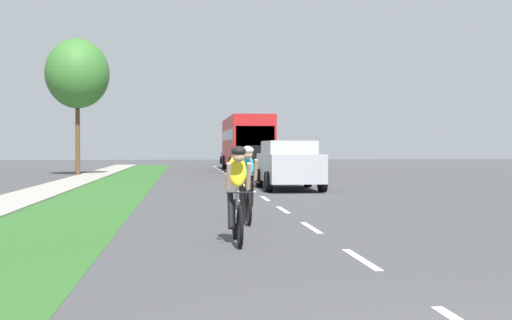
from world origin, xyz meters
TOP-DOWN VIEW (x-y plane):
  - ground_plane at (0.00, 20.00)m, footprint 120.00×120.00m
  - grass_verge at (-5.06, 20.00)m, footprint 2.78×70.00m
  - sidewalk_concrete at (-7.31, 20.00)m, footprint 1.73×70.00m
  - lane_markings_center at (0.00, 24.00)m, footprint 0.12×54.07m
  - cyclist_lead at (-1.59, 7.04)m, footprint 0.42×1.72m
  - cyclist_trailing at (-1.17, 10.01)m, footprint 0.42×1.72m
  - suv_silver at (1.40, 20.81)m, footprint 2.15×4.70m
  - pickup_black at (1.52, 29.68)m, footprint 2.22×5.10m
  - bus_red at (1.65, 40.72)m, footprint 2.78×11.60m
  - sedan_blue at (2.01, 60.12)m, footprint 1.98×4.30m
  - street_tree_far at (-8.20, 33.96)m, footprint 3.45×3.45m

SIDE VIEW (x-z plane):
  - ground_plane at x=0.00m, z-range 0.00..0.00m
  - grass_verge at x=-5.06m, z-range 0.00..0.01m
  - lane_markings_center at x=0.00m, z-range 0.00..0.01m
  - sidewalk_concrete at x=-7.31m, z-range -0.05..0.06m
  - sedan_blue at x=2.01m, z-range 0.01..1.53m
  - cyclist_lead at x=-1.59m, z-range 0.02..1.60m
  - cyclist_trailing at x=-1.17m, z-range 0.02..1.60m
  - pickup_black at x=1.52m, z-range 0.01..1.65m
  - suv_silver at x=1.40m, z-range 0.05..1.84m
  - bus_red at x=1.65m, z-range 0.24..3.72m
  - street_tree_far at x=-8.20m, z-range 1.82..9.28m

